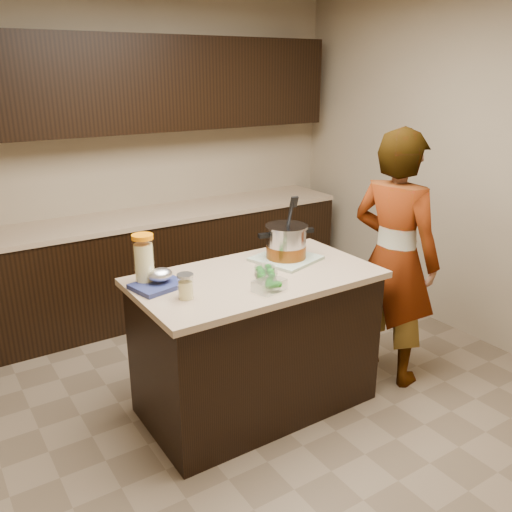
# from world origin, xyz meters

# --- Properties ---
(ground_plane) EXTENTS (4.00, 4.00, 0.00)m
(ground_plane) POSITION_xyz_m (0.00, 0.00, 0.00)
(ground_plane) COLOR brown
(ground_plane) RESTS_ON ground
(room_shell) EXTENTS (4.04, 4.04, 2.72)m
(room_shell) POSITION_xyz_m (0.00, 0.00, 1.71)
(room_shell) COLOR tan
(room_shell) RESTS_ON ground
(back_cabinets) EXTENTS (3.60, 0.63, 2.33)m
(back_cabinets) POSITION_xyz_m (0.00, 1.74, 0.94)
(back_cabinets) COLOR black
(back_cabinets) RESTS_ON ground
(island) EXTENTS (1.46, 0.81, 0.90)m
(island) POSITION_xyz_m (0.00, 0.00, 0.45)
(island) COLOR black
(island) RESTS_ON ground
(dish_towel) EXTENTS (0.45, 0.45, 0.02)m
(dish_towel) POSITION_xyz_m (0.31, 0.12, 0.91)
(dish_towel) COLOR #557951
(dish_towel) RESTS_ON island
(stock_pot) EXTENTS (0.38, 0.32, 0.38)m
(stock_pot) POSITION_xyz_m (0.31, 0.12, 1.01)
(stock_pot) COLOR #B7B7BC
(stock_pot) RESTS_ON dish_towel
(lemonade_pitcher) EXTENTS (0.16, 0.16, 0.29)m
(lemonade_pitcher) POSITION_xyz_m (-0.61, 0.22, 1.04)
(lemonade_pitcher) COLOR #E8D98E
(lemonade_pitcher) RESTS_ON island
(mason_jar) EXTENTS (0.11, 0.11, 0.15)m
(mason_jar) POSITION_xyz_m (-0.50, -0.09, 0.97)
(mason_jar) COLOR #E8D98E
(mason_jar) RESTS_ON island
(broccoli_tub_left) EXTENTS (0.14, 0.14, 0.06)m
(broccoli_tub_left) POSITION_xyz_m (0.04, -0.03, 0.93)
(broccoli_tub_left) COLOR silver
(broccoli_tub_left) RESTS_ON island
(broccoli_tub_right) EXTENTS (0.13, 0.13, 0.06)m
(broccoli_tub_right) POSITION_xyz_m (-0.01, -0.12, 0.93)
(broccoli_tub_right) COLOR silver
(broccoli_tub_right) RESTS_ON island
(broccoli_tub_rect) EXTENTS (0.20, 0.16, 0.06)m
(broccoli_tub_rect) POSITION_xyz_m (-0.07, -0.24, 0.93)
(broccoli_tub_rect) COLOR silver
(broccoli_tub_rect) RESTS_ON island
(blue_tray) EXTENTS (0.32, 0.27, 0.10)m
(blue_tray) POSITION_xyz_m (-0.56, 0.14, 0.94)
(blue_tray) COLOR navy
(blue_tray) RESTS_ON island
(person) EXTENTS (0.54, 0.71, 1.74)m
(person) POSITION_xyz_m (0.98, -0.18, 0.87)
(person) COLOR gray
(person) RESTS_ON ground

